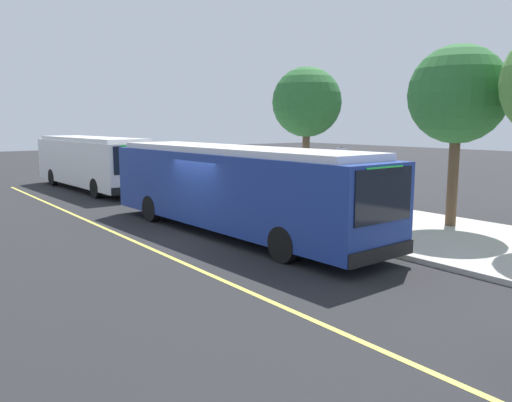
# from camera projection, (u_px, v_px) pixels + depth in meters

# --- Properties ---
(ground_plane) EXTENTS (120.00, 120.00, 0.00)m
(ground_plane) POSITION_uv_depth(u_px,v_px,m) (203.00, 235.00, 17.14)
(ground_plane) COLOR #232326
(sidewalk_curb) EXTENTS (44.00, 6.40, 0.15)m
(sidewalk_curb) POSITION_uv_depth(u_px,v_px,m) (330.00, 214.00, 20.70)
(sidewalk_curb) COLOR #B7B2A8
(sidewalk_curb) RESTS_ON ground_plane
(lane_stripe_center) EXTENTS (36.00, 0.14, 0.01)m
(lane_stripe_center) POSITION_uv_depth(u_px,v_px,m) (142.00, 245.00, 15.83)
(lane_stripe_center) COLOR #E0D64C
(lane_stripe_center) RESTS_ON ground_plane
(transit_bus_main) EXTENTS (12.46, 3.01, 2.95)m
(transit_bus_main) POSITION_uv_depth(u_px,v_px,m) (234.00, 186.00, 17.20)
(transit_bus_main) COLOR navy
(transit_bus_main) RESTS_ON ground_plane
(transit_bus_second) EXTENTS (11.04, 2.96, 2.95)m
(transit_bus_second) POSITION_uv_depth(u_px,v_px,m) (92.00, 161.00, 28.75)
(transit_bus_second) COLOR white
(transit_bus_second) RESTS_ON ground_plane
(bus_shelter) EXTENTS (2.90, 1.60, 2.48)m
(bus_shelter) POSITION_uv_depth(u_px,v_px,m) (338.00, 169.00, 20.52)
(bus_shelter) COLOR #333338
(bus_shelter) RESTS_ON sidewalk_curb
(waiting_bench) EXTENTS (1.60, 0.48, 0.95)m
(waiting_bench) POSITION_uv_depth(u_px,v_px,m) (346.00, 202.00, 20.34)
(waiting_bench) COLOR brown
(waiting_bench) RESTS_ON sidewalk_curb
(route_sign_post) EXTENTS (0.44, 0.08, 2.80)m
(route_sign_post) POSITION_uv_depth(u_px,v_px,m) (341.00, 178.00, 16.66)
(route_sign_post) COLOR #333338
(route_sign_post) RESTS_ON sidewalk_curb
(pedestrian_commuter) EXTENTS (0.24, 0.40, 1.69)m
(pedestrian_commuter) POSITION_uv_depth(u_px,v_px,m) (329.00, 198.00, 17.89)
(pedestrian_commuter) COLOR #282D47
(pedestrian_commuter) RESTS_ON sidewalk_curb
(street_tree_near_shelter) EXTENTS (3.38, 3.38, 6.29)m
(street_tree_near_shelter) POSITION_uv_depth(u_px,v_px,m) (307.00, 103.00, 24.89)
(street_tree_near_shelter) COLOR brown
(street_tree_near_shelter) RESTS_ON sidewalk_curb
(street_tree_downstreet) EXTENTS (3.35, 3.35, 6.22)m
(street_tree_downstreet) POSITION_uv_depth(u_px,v_px,m) (458.00, 95.00, 17.40)
(street_tree_downstreet) COLOR brown
(street_tree_downstreet) RESTS_ON sidewalk_curb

